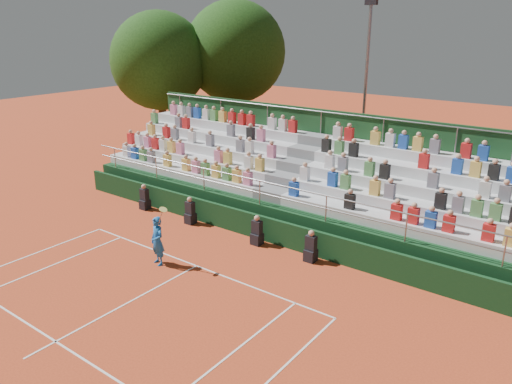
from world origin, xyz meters
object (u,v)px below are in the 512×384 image
Objects in this scene: floodlight_mast at (366,80)px; tree_east at (235,52)px; tennis_player at (157,241)px; tree_west at (159,61)px.

tree_east is at bearing 167.94° from floodlight_mast.
floodlight_mast is at bearing 84.37° from tennis_player.
tree_west is at bearing 135.93° from tennis_player.
tennis_player is at bearing -95.63° from floodlight_mast.
tennis_player is 0.23× the size of tree_east.
tennis_player is 0.25× the size of tree_west.
tree_east is at bearing 52.52° from tree_west.
tree_east reaches higher than floodlight_mast.
tennis_player is 0.24× the size of floodlight_mast.
tree_east reaches higher than tree_west.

